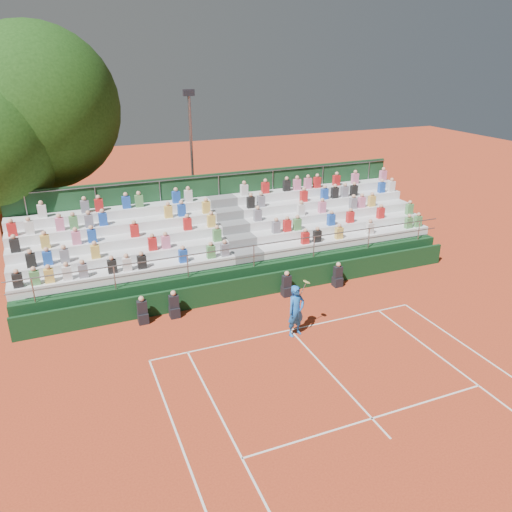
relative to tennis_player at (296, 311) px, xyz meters
name	(u,v)px	position (x,y,z in m)	size (l,w,h in m)	color
ground	(290,330)	(-0.04, 0.36, -1.03)	(90.00, 90.00, 0.00)	#BB3E1F
courtside_wall	(259,286)	(-0.04, 3.56, -0.53)	(20.00, 0.15, 1.00)	black
line_officials	(240,294)	(-1.08, 3.11, -0.55)	(9.34, 0.40, 1.19)	black
grandstand	(233,249)	(-0.05, 6.80, 0.06)	(20.00, 5.20, 4.40)	black
tennis_player	(296,311)	(0.00, 0.00, 0.00)	(0.95, 0.66, 2.22)	blue
tree_east	(37,108)	(-7.98, 12.38, 6.52)	(7.91, 7.91, 11.51)	#342212
floodlight_mast	(192,154)	(-0.37, 12.51, 3.76)	(0.60, 0.25, 8.22)	gray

